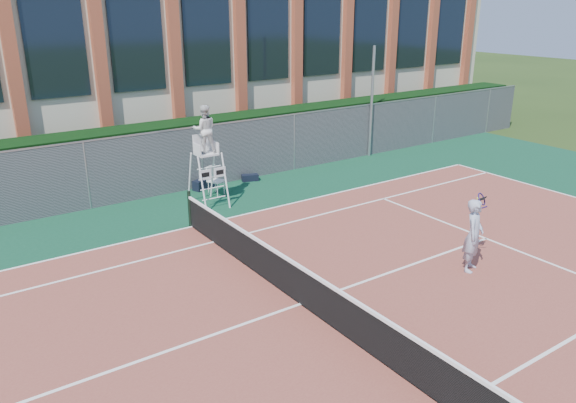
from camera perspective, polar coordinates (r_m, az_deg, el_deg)
ground at (r=12.52m, az=1.31°, el=-10.48°), size 120.00×120.00×0.00m
apron at (r=13.23m, az=-1.25°, el=-8.68°), size 36.00×20.00×0.01m
tennis_court at (r=12.51m, az=1.31°, el=-10.40°), size 23.77×10.97×0.02m
tennis_net at (r=12.26m, az=1.33°, el=-8.31°), size 0.10×11.30×1.10m
fence at (r=19.39m, az=-14.07°, el=3.49°), size 40.00×0.06×2.20m
hedge at (r=20.48m, az=-15.28°, el=4.23°), size 40.00×1.40×2.20m
building at (r=27.55m, az=-21.69°, el=13.79°), size 45.00×10.60×8.22m
steel_pole at (r=24.21m, az=8.49°, el=9.93°), size 0.12×0.12×4.63m
umpire_chair at (r=18.00m, az=-8.46°, el=6.99°), size 0.93×1.42×3.32m
plastic_chair at (r=19.43m, az=-7.56°, el=2.42°), size 0.62×0.62×1.01m
sports_bag_near at (r=20.19m, az=-8.56°, el=1.78°), size 0.89×0.59×0.35m
sports_bag_far at (r=20.92m, az=-3.88°, el=2.44°), size 0.67×0.46×0.25m
tennis_player at (r=14.33m, az=18.33°, el=-3.27°), size 1.07×0.80×1.83m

